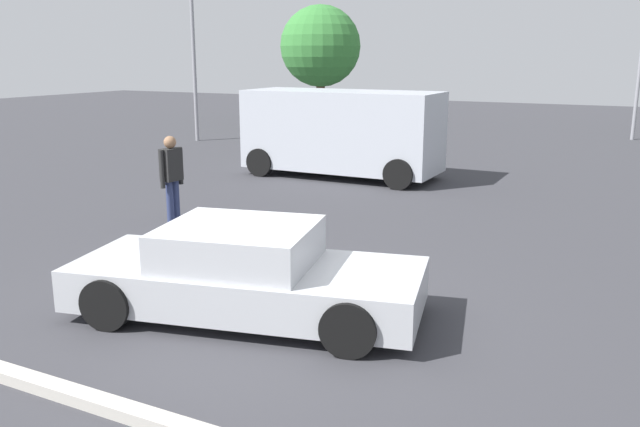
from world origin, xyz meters
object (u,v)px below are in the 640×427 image
Objects in this scene: sedan_foreground at (245,274)px; van_white at (342,131)px; light_post_near at (192,7)px; pedestrian at (172,172)px.

van_white is (-3.10, 9.39, 0.69)m from sedan_foreground.
pedestrian is at bearing -54.59° from light_post_near.
light_post_near is (-8.22, 4.42, 3.67)m from van_white.
sedan_foreground is 9.91m from van_white.
van_white is at bearing -90.66° from pedestrian.
light_post_near reaches higher than sedan_foreground.
van_white is 0.70× the size of light_post_near.
sedan_foreground is 4.98m from pedestrian.
light_post_near reaches higher than pedestrian.
pedestrian is 0.23× the size of light_post_near.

